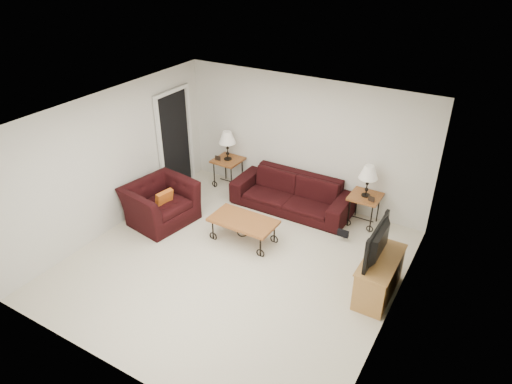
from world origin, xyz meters
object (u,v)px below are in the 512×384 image
side_table_left (228,172)px  lamp_left (227,146)px  sofa (292,193)px  tv_stand (379,277)px  side_table_right (364,210)px  armchair (160,203)px  lamp_right (368,181)px  television (383,243)px  backpack (345,229)px  coffee_table (243,230)px

side_table_left → lamp_left: size_ratio=1.00×
sofa → tv_stand: sofa is taller
side_table_right → tv_stand: bearing=-64.8°
sofa → side_table_right: 1.40m
sofa → lamp_left: 1.70m
side_table_left → side_table_right: size_ratio=1.03×
armchair → lamp_right: bearing=-51.8°
armchair → television: size_ratio=1.22×
armchair → television: bearing=-79.6°
television → backpack: 1.61m
sofa → lamp_right: lamp_right is taller
lamp_right → side_table_left: bearing=-180.0°
side_table_right → television: television is taller
sofa → tv_stand: bearing=-35.2°
tv_stand → armchair: bearing=-179.2°
side_table_right → armchair: size_ratio=0.51×
backpack → television: bearing=-35.5°
sofa → side_table_left: sofa is taller
lamp_left → tv_stand: (3.79, -1.73, -0.60)m
coffee_table → armchair: (-1.67, -0.22, 0.16)m
tv_stand → coffee_table: bearing=176.3°
tv_stand → lamp_left: bearing=155.4°
armchair → backpack: 3.39m
lamp_left → armchair: (-0.32, -1.79, -0.54)m
sofa → side_table_right: sofa is taller
side_table_left → coffee_table: side_table_left is taller
sofa → lamp_left: lamp_left is taller
lamp_right → armchair: size_ratio=0.51×
lamp_left → television: (3.77, -1.73, -0.01)m
lamp_left → lamp_right: size_ratio=1.03×
armchair → coffee_table: bearing=-73.0°
tv_stand → television: 0.59m
tv_stand → backpack: 1.46m
backpack → armchair: bearing=-144.1°
television → tv_stand: bearing=90.0°
lamp_left → tv_stand: 4.21m
backpack → lamp_left: bearing=-176.6°
coffee_table → side_table_right: bearing=44.2°
lamp_left → armchair: 1.90m
television → sofa: bearing=-125.4°
coffee_table → tv_stand: tv_stand is taller
sofa → side_table_right: (1.39, 0.18, -0.04)m
sofa → side_table_right: bearing=7.4°
lamp_right → coffee_table: lamp_right is taller
armchair → side_table_left: bearing=-0.5°
armchair → television: (4.08, 0.06, 0.53)m
lamp_right → armchair: 3.78m
lamp_right → tv_stand: bearing=-64.8°
side_table_right → lamp_left: lamp_left is taller
tv_stand → lamp_right: bearing=115.2°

